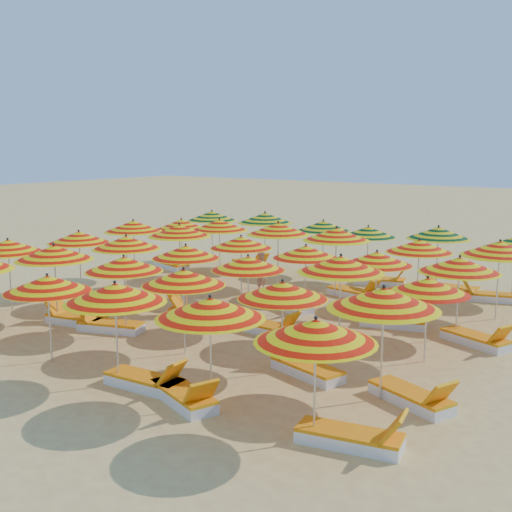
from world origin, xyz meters
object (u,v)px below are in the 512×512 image
(umbrella_10, at_px, (283,290))
(lounger_5, at_px, (109,325))
(umbrella_20, at_px, (241,242))
(lounger_12, at_px, (395,322))
(umbrella_24, at_px, (181,224))
(umbrella_29, at_px, (500,249))
(umbrella_4, at_px, (210,308))
(umbrella_28, at_px, (419,246))
(lounger_15, at_px, (354,293))
(umbrella_25, at_px, (219,225))
(umbrella_33, at_px, (368,232))
(umbrella_14, at_px, (186,252))
(umbrella_11, at_px, (384,299))
(umbrella_13, at_px, (126,242))
(umbrella_17, at_px, (428,286))
(umbrella_2, at_px, (48,284))
(umbrella_27, at_px, (336,234))
(umbrella_6, at_px, (8,246))
(lounger_4, at_px, (75,319))
(umbrella_16, at_px, (341,264))
(umbrella_31, at_px, (265,218))
(umbrella_7, at_px, (54,253))
(lounger_13, at_px, (477,339))
(lounger_2, at_px, (184,396))
(umbrella_21, at_px, (306,252))
(umbrella_26, at_px, (278,229))
(lounger_10, at_px, (269,328))
(lounger_1, at_px, (146,381))
(lounger_7, at_px, (413,397))
(umbrella_15, at_px, (248,263))
(lounger_16, at_px, (251,264))
(umbrella_12, at_px, (79,237))
(umbrella_3, at_px, (115,293))
(lounger_6, at_px, (306,368))
(lounger_11, at_px, (290,305))
(umbrella_32, at_px, (323,226))
(umbrella_30, at_px, (212,216))
(umbrella_23, at_px, (460,265))
(lounger_8, at_px, (111,299))
(umbrella_18, at_px, (133,226))
(umbrella_22, at_px, (377,259))
(lounger_9, at_px, (198,312))
(umbrella_8, at_px, (124,264))
(lounger_17, at_px, (381,281))
(umbrella_34, at_px, (438,233))

(umbrella_10, xyz_separation_m, lounger_5, (-5.32, -0.08, -1.63))
(umbrella_20, height_order, lounger_12, umbrella_20)
(umbrella_24, bearing_deg, umbrella_29, -0.85)
(umbrella_4, height_order, umbrella_28, umbrella_4)
(umbrella_4, xyz_separation_m, lounger_15, (-1.83, 9.31, -1.73))
(umbrella_25, height_order, umbrella_33, umbrella_25)
(umbrella_14, bearing_deg, umbrella_11, -19.56)
(umbrella_10, xyz_separation_m, umbrella_11, (2.34, -0.16, 0.19))
(umbrella_13, relative_size, umbrella_17, 1.17)
(lounger_5, bearing_deg, umbrella_33, -125.44)
(umbrella_17, height_order, umbrella_24, umbrella_24)
(umbrella_2, bearing_deg, umbrella_17, 35.63)
(umbrella_28, bearing_deg, umbrella_27, -177.18)
(umbrella_6, bearing_deg, lounger_4, 1.82)
(umbrella_16, bearing_deg, umbrella_31, 135.65)
(umbrella_7, distance_m, lounger_13, 11.06)
(umbrella_33, xyz_separation_m, lounger_13, (5.35, -4.96, -1.65))
(lounger_2, bearing_deg, umbrella_21, 123.59)
(umbrella_26, xyz_separation_m, lounger_10, (2.88, -4.71, -1.85))
(lounger_1, height_order, lounger_7, same)
(umbrella_15, relative_size, lounger_4, 1.34)
(umbrella_20, bearing_deg, lounger_16, 122.95)
(umbrella_12, distance_m, umbrella_21, 7.44)
(umbrella_10, relative_size, lounger_7, 1.31)
(umbrella_14, bearing_deg, umbrella_3, -62.42)
(lounger_6, height_order, lounger_11, same)
(umbrella_4, height_order, umbrella_32, umbrella_4)
(umbrella_30, xyz_separation_m, umbrella_31, (2.64, 0.02, 0.08))
(umbrella_23, bearing_deg, umbrella_16, -136.56)
(lounger_8, relative_size, lounger_11, 1.00)
(umbrella_10, distance_m, umbrella_18, 10.69)
(umbrella_21, distance_m, umbrella_30, 8.80)
(umbrella_22, height_order, umbrella_27, umbrella_27)
(lounger_16, bearing_deg, umbrella_13, -69.16)
(umbrella_2, xyz_separation_m, umbrella_28, (4.76, 9.40, 0.07))
(umbrella_11, relative_size, lounger_9, 1.48)
(umbrella_6, xyz_separation_m, umbrella_18, (-0.22, 5.11, 0.04))
(umbrella_22, distance_m, umbrella_24, 9.62)
(umbrella_18, xyz_separation_m, lounger_6, (10.03, -4.71, -1.78))
(lounger_1, bearing_deg, umbrella_29, 62.18)
(umbrella_8, relative_size, umbrella_27, 0.91)
(umbrella_15, relative_size, lounger_13, 1.33)
(lounger_7, xyz_separation_m, lounger_17, (-4.89, 9.20, 0.00))
(umbrella_15, relative_size, umbrella_21, 1.05)
(umbrella_13, distance_m, umbrella_26, 5.23)
(lounger_1, height_order, lounger_13, same)
(umbrella_7, relative_size, umbrella_15, 0.91)
(umbrella_15, relative_size, umbrella_34, 1.08)
(umbrella_30, height_order, umbrella_34, umbrella_34)
(lounger_1, relative_size, lounger_4, 0.98)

